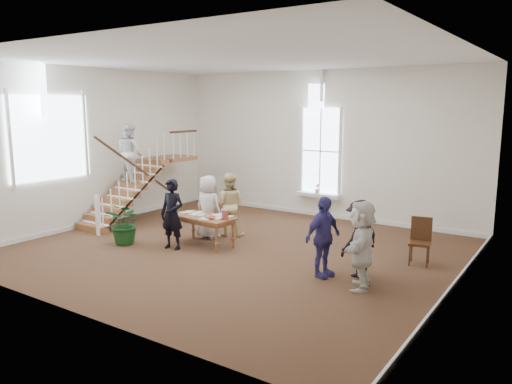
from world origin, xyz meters
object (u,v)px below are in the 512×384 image
Objects in this scene: police_officer at (172,214)px; woman_cluster_a at (323,237)px; woman_cluster_b at (360,238)px; woman_cluster_c at (362,245)px; person_yellow at (229,205)px; elderly_woman at (208,207)px; side_chair at (420,238)px; library_table at (204,219)px; floor_plant at (126,223)px.

police_officer reaches higher than woman_cluster_a.
woman_cluster_c reaches higher than woman_cluster_b.
person_yellow is 4.26m from woman_cluster_b.
woman_cluster_a reaches higher than elderly_woman.
woman_cluster_c reaches higher than police_officer.
woman_cluster_b is 0.72m from woman_cluster_c.
side_chair is at bearing -21.25° from woman_cluster_a.
police_officer is (-0.45, -0.65, 0.20)m from library_table.
police_officer is at bearing 53.36° from person_yellow.
person_yellow is (0.30, 0.50, 0.02)m from elderly_woman.
woman_cluster_c is at bearing -6.16° from police_officer.
floor_plant is (-5.76, -1.03, -0.25)m from woman_cluster_b.
floor_plant is 1.04× the size of side_chair.
woman_cluster_a is (3.47, -0.44, 0.17)m from library_table.
person_yellow is 1.58× the size of floor_plant.
person_yellow is 0.99× the size of woman_cluster_c.
floor_plant is at bearing 28.65° from person_yellow.
library_table is 4.07m from woman_cluster_b.
person_yellow is 4.95m from side_chair.
police_officer reaches higher than side_chair.
side_chair reaches higher than library_table.
elderly_woman is at bearing -81.91° from woman_cluster_b.
police_officer is at bearing -120.25° from library_table.
side_chair is (1.40, 1.96, -0.25)m from woman_cluster_a.
person_yellow is at bearing 52.41° from floor_plant.
floor_plant is at bearing -64.17° from woman_cluster_b.
police_officer is 1.03× the size of woman_cluster_a.
elderly_woman reaches higher than woman_cluster_b.
woman_cluster_a is 1.05× the size of woman_cluster_b.
library_table is at bearing -115.67° from woman_cluster_c.
woman_cluster_b is (4.12, -1.09, -0.05)m from person_yellow.
elderly_woman is at bearing 50.57° from floor_plant.
police_officer is 1.25m from elderly_woman.
woman_cluster_b is 0.92× the size of woman_cluster_c.
woman_cluster_c is at bearing 134.78° from person_yellow.
police_officer is 1.65× the size of side_chair.
woman_cluster_a reaches higher than woman_cluster_b.
floor_plant is at bearing 110.80° from woman_cluster_a.
woman_cluster_c is (4.72, -1.24, 0.03)m from elderly_woman.
elderly_woman is at bearing 124.99° from library_table.
library_table is 4.42m from woman_cluster_c.
person_yellow is at bearing -89.12° from woman_cluster_b.
police_officer reaches higher than floor_plant.
woman_cluster_a is at bearing 166.04° from elderly_woman.
elderly_woman is at bearing 89.16° from woman_cluster_a.
floor_plant is (-1.63, -2.12, -0.31)m from person_yellow.
person_yellow is at bearing 174.87° from side_chair.
side_chair is at bearing -168.80° from elderly_woman.
police_officer is at bearing -107.19° from woman_cluster_c.
elderly_woman is at bearing 179.98° from side_chair.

